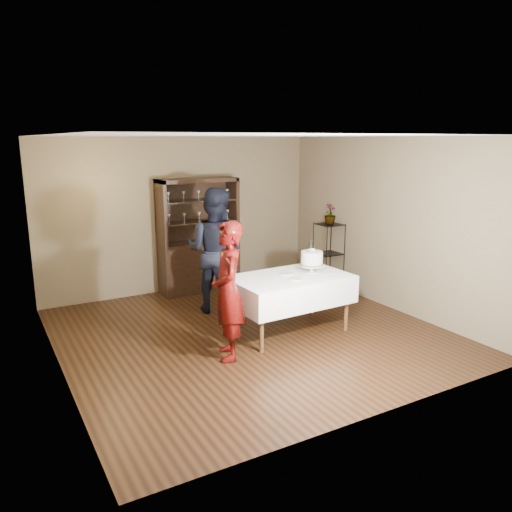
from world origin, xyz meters
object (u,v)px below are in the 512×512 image
object	(u,v)px
man	(215,251)
cake_table	(290,289)
plant_etagere	(328,253)
china_hutch	(199,254)
cake	(312,259)
potted_plant	(330,214)
woman	(228,291)

from	to	relation	value
man	cake_table	bearing A→B (deg)	159.34
plant_etagere	china_hutch	bearing A→B (deg)	153.17
man	china_hutch	bearing A→B (deg)	-52.23
china_hutch	man	bearing A→B (deg)	-100.54
cake	potted_plant	distance (m)	2.06
china_hutch	cake	size ratio (longest dim) A/B	4.23
woman	potted_plant	distance (m)	3.47
plant_etagere	potted_plant	xyz separation A→B (m)	(0.03, 0.02, 0.71)
cake_table	man	size ratio (longest dim) A/B	0.85
china_hutch	cake_table	size ratio (longest dim) A/B	1.20
plant_etagere	cake_table	world-z (taller)	plant_etagere
china_hutch	woman	size ratio (longest dim) A/B	1.17
man	cake	bearing A→B (deg)	172.57
cake_table	man	xyz separation A→B (m)	(-0.51, 1.33, 0.35)
man	potted_plant	distance (m)	2.36
cake_table	potted_plant	world-z (taller)	potted_plant
china_hutch	cake_table	distance (m)	2.51
man	plant_etagere	bearing A→B (deg)	-129.01
cake	potted_plant	xyz separation A→B (m)	(1.43, 1.44, 0.36)
plant_etagere	woman	bearing A→B (deg)	-148.63
plant_etagere	cake_table	bearing A→B (deg)	-141.16
plant_etagere	man	distance (m)	2.32
man	cake	xyz separation A→B (m)	(0.89, -1.31, 0.03)
woman	potted_plant	size ratio (longest dim) A/B	4.91
plant_etagere	man	world-z (taller)	man
cake_table	woman	distance (m)	1.18
potted_plant	man	bearing A→B (deg)	-176.75
woman	potted_plant	xyz separation A→B (m)	(2.92, 1.79, 0.50)
china_hutch	woman	world-z (taller)	china_hutch
woman	man	size ratio (longest dim) A/B	0.88
cake	potted_plant	world-z (taller)	potted_plant
cake	man	bearing A→B (deg)	124.25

